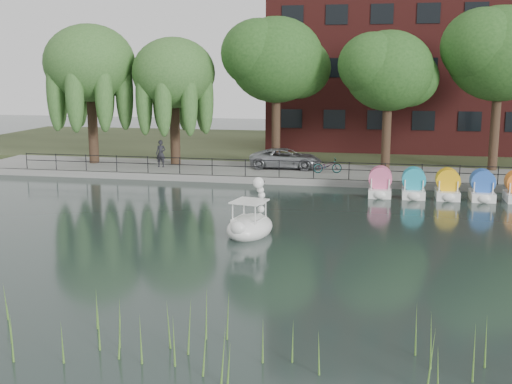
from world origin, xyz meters
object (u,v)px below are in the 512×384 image
(bicycle, at_px, (327,165))
(swan_boat, at_px, (250,223))
(pedestrian, at_px, (161,152))
(minivan, at_px, (286,157))

(bicycle, height_order, swan_boat, swan_boat)
(pedestrian, distance_m, swan_boat, 16.34)
(minivan, bearing_deg, pedestrian, 96.76)
(swan_boat, bearing_deg, bicycle, 94.09)
(pedestrian, relative_size, swan_boat, 0.68)
(minivan, relative_size, swan_boat, 1.77)
(minivan, distance_m, bicycle, 3.03)
(minivan, bearing_deg, bicycle, -116.92)
(minivan, height_order, bicycle, minivan)
(minivan, xyz_separation_m, swan_boat, (0.85, -14.90, -0.63))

